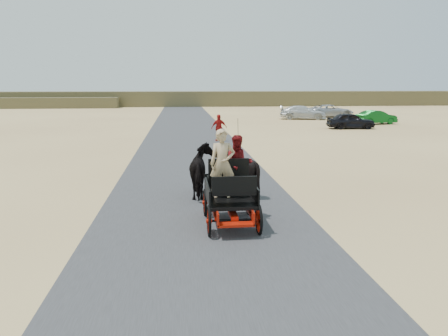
{
  "coord_description": "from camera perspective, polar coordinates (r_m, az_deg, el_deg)",
  "views": [
    {
      "loc": [
        -0.61,
        -11.81,
        3.67
      ],
      "look_at": [
        0.68,
        0.86,
        1.2
      ],
      "focal_mm": 35.0,
      "sensor_mm": 36.0,
      "label": 1
    }
  ],
  "objects": [
    {
      "name": "road",
      "position": [
        12.38,
        -2.73,
        -6.26
      ],
      "size": [
        6.0,
        140.0,
        0.01
      ],
      "primitive_type": "cube",
      "color": "#38383A",
      "rests_on": "ground"
    },
    {
      "name": "pedestrian",
      "position": [
        28.32,
        -0.65,
        5.27
      ],
      "size": [
        1.06,
        0.57,
        1.73
      ],
      "primitive_type": "imported",
      "rotation": [
        0.0,
        0.0,
        3.3
      ],
      "color": "#A81413",
      "rests_on": "ground"
    },
    {
      "name": "horse_left",
      "position": [
        14.37,
        -2.75,
        -0.36
      ],
      "size": [
        0.91,
        2.01,
        1.7
      ],
      "primitive_type": "imported",
      "rotation": [
        0.0,
        0.0,
        3.14
      ],
      "color": "black",
      "rests_on": "ground"
    },
    {
      "name": "passenger_woman",
      "position": [
        11.98,
        1.91,
        0.57
      ],
      "size": [
        0.77,
        0.6,
        1.58
      ],
      "primitive_type": "imported",
      "color": "#660C0F",
      "rests_on": "carriage"
    },
    {
      "name": "driver_man",
      "position": [
        11.36,
        -0.21,
        0.58
      ],
      "size": [
        0.66,
        0.43,
        1.8
      ],
      "primitive_type": "imported",
      "color": "tan",
      "rests_on": "carriage"
    },
    {
      "name": "carriage",
      "position": [
        11.63,
        0.8,
        -5.56
      ],
      "size": [
        1.3,
        2.4,
        0.72
      ],
      "primitive_type": null,
      "color": "black",
      "rests_on": "ground"
    },
    {
      "name": "horse_right",
      "position": [
        14.47,
        1.61,
        -0.27
      ],
      "size": [
        1.37,
        1.54,
        1.7
      ],
      "primitive_type": "imported",
      "rotation": [
        0.0,
        0.0,
        3.14
      ],
      "color": "black",
      "rests_on": "ground"
    },
    {
      "name": "car_a",
      "position": [
        37.71,
        16.22,
        5.95
      ],
      "size": [
        3.94,
        1.78,
        1.31
      ],
      "primitive_type": "imported",
      "rotation": [
        0.0,
        0.0,
        1.51
      ],
      "color": "black",
      "rests_on": "ground"
    },
    {
      "name": "ground",
      "position": [
        12.38,
        -2.73,
        -6.28
      ],
      "size": [
        140.0,
        140.0,
        0.0
      ],
      "primitive_type": "plane",
      "color": "tan"
    },
    {
      "name": "car_b",
      "position": [
        42.71,
        19.28,
        6.27
      ],
      "size": [
        4.03,
        2.19,
        1.26
      ],
      "primitive_type": "imported",
      "rotation": [
        0.0,
        0.0,
        1.81
      ],
      "color": "#0C4C19",
      "rests_on": "ground"
    },
    {
      "name": "ridge_far",
      "position": [
        73.85,
        -5.4,
        8.99
      ],
      "size": [
        140.0,
        6.0,
        2.4
      ],
      "primitive_type": "cube",
      "color": "brown",
      "rests_on": "ground"
    },
    {
      "name": "car_d",
      "position": [
        50.39,
        13.76,
        7.26
      ],
      "size": [
        5.06,
        2.48,
        1.38
      ],
      "primitive_type": "imported",
      "rotation": [
        0.0,
        0.0,
        1.61
      ],
      "color": "#B2B2B7",
      "rests_on": "ground"
    },
    {
      "name": "car_c",
      "position": [
        46.71,
        10.27,
        7.14
      ],
      "size": [
        5.16,
        3.06,
        1.4
      ],
      "primitive_type": "imported",
      "rotation": [
        0.0,
        0.0,
        1.33
      ],
      "color": "silver",
      "rests_on": "ground"
    }
  ]
}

